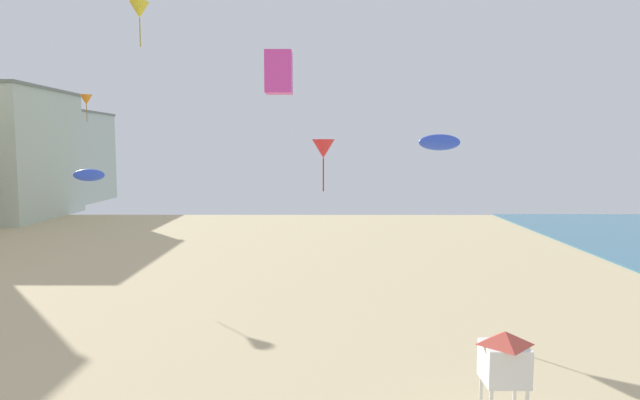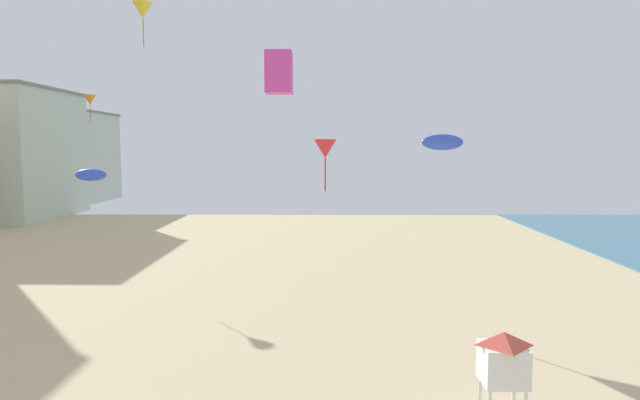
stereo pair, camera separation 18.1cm
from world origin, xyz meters
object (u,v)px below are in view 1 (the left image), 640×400
Objects in this scene: lifeguard_stand at (504,358)px; kite_blue_parafoil_2 at (440,142)px; kite_magenta_box at (279,73)px; kite_yellow_delta at (139,10)px; kite_red_delta at (323,149)px; kite_orange_delta at (86,100)px; kite_blue_parafoil at (89,175)px.

lifeguard_stand is 0.95× the size of kite_blue_parafoil_2.
kite_magenta_box is 0.50× the size of kite_yellow_delta.
kite_magenta_box is at bearing -99.64° from kite_red_delta.
kite_red_delta is 1.86× the size of kite_magenta_box.
kite_magenta_box is at bearing -51.63° from kite_orange_delta.
lifeguard_stand is 23.13m from kite_blue_parafoil_2.
kite_blue_parafoil is 0.95× the size of kite_magenta_box.
kite_magenta_box is (-1.52, -8.93, 2.59)m from kite_red_delta.
kite_blue_parafoil_2 is 0.96× the size of kite_yellow_delta.
kite_blue_parafoil is at bearing -82.00° from kite_yellow_delta.
kite_blue_parafoil_2 is 1.90× the size of kite_magenta_box.
kite_orange_delta is (-22.99, 0.58, 2.77)m from kite_blue_parafoil_2.
kite_magenta_box is (8.34, -4.21, 3.68)m from kite_blue_parafoil.
lifeguard_stand is 31.03m from kite_yellow_delta.
kite_yellow_delta is (-1.81, 12.91, 9.83)m from kite_blue_parafoil.
kite_blue_parafoil is 0.48× the size of kite_yellow_delta.
kite_blue_parafoil is 0.75× the size of kite_orange_delta.
kite_red_delta is at bearing -35.07° from kite_yellow_delta.
kite_magenta_box reaches higher than kite_red_delta.
kite_blue_parafoil_2 is 20.91m from kite_yellow_delta.
kite_orange_delta is at bearing 172.31° from kite_yellow_delta.
kite_magenta_box is at bearing -59.34° from kite_yellow_delta.
kite_red_delta is 18.05m from kite_orange_delta.
kite_blue_parafoil_2 is (7.50, 8.12, 0.40)m from kite_red_delta.
lifeguard_stand is 17.81m from kite_blue_parafoil.
kite_red_delta reaches higher than lifeguard_stand.
kite_blue_parafoil is 21.64m from kite_blue_parafoil_2.
kite_red_delta is at bearing -132.73° from kite_blue_parafoil_2.
kite_red_delta is at bearing 25.59° from kite_blue_parafoil.
kite_yellow_delta is at bearing 144.93° from kite_red_delta.
kite_yellow_delta is (-16.34, 22.29, 14.10)m from lifeguard_stand.
kite_blue_parafoil is 0.50× the size of kite_blue_parafoil_2.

